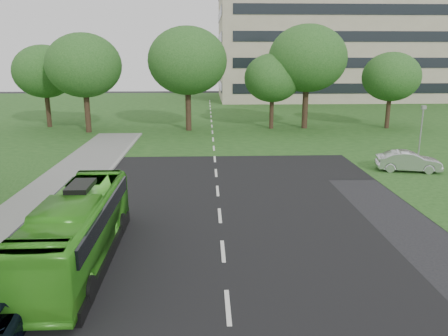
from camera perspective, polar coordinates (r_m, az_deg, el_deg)
name	(u,v)px	position (r m, az deg, el deg)	size (l,w,h in m)	color
ground	(221,232)	(19.50, -0.37, -8.33)	(160.00, 160.00, 0.00)	black
street_surfaces	(209,138)	(41.41, -1.98, 3.96)	(120.00, 120.00, 0.15)	black
office_building	(333,27)	(83.20, 14.07, 17.43)	(40.10, 20.10, 25.00)	tan
tree_park_a	(84,65)	(46.11, -17.84, 12.63)	(7.36, 7.36, 9.78)	black
tree_park_b	(187,61)	(45.31, -4.81, 13.77)	(7.99, 7.99, 10.48)	black
tree_park_c	(272,78)	(46.67, 6.35, 11.60)	(5.90, 5.90, 7.84)	black
tree_park_d	(307,59)	(47.40, 10.83, 13.87)	(8.14, 8.14, 10.76)	black
tree_park_e	(391,77)	(49.85, 21.00, 11.05)	(5.99, 5.99, 7.98)	black
tree_park_f	(44,72)	(51.24, -22.41, 11.57)	(6.54, 6.54, 8.73)	black
bus	(77,230)	(17.20, -18.66, -7.63)	(2.20, 9.40, 2.62)	green
sedan	(408,161)	(31.83, 22.93, 0.81)	(1.44, 4.13, 1.36)	silver
camera_pole	(422,124)	(36.73, 24.42, 5.28)	(0.35, 0.31, 3.91)	gray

